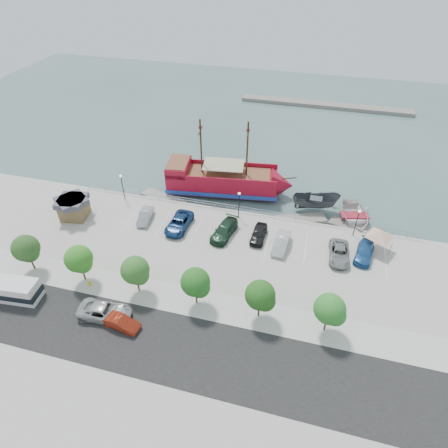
# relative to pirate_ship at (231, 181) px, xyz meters

# --- Properties ---
(ground) EXTENTS (160.00, 160.00, 0.00)m
(ground) POSITION_rel_pirate_ship_xyz_m (2.89, -13.85, -2.14)
(ground) COLOR #405955
(land_slab) EXTENTS (100.00, 58.00, 1.20)m
(land_slab) POSITION_rel_pirate_ship_xyz_m (2.89, -34.85, -1.74)
(land_slab) COLOR #ACA999
(land_slab) RESTS_ON ground
(street) EXTENTS (100.00, 8.00, 0.04)m
(street) POSITION_rel_pirate_ship_xyz_m (2.89, -29.85, -1.13)
(street) COLOR black
(street) RESTS_ON land_slab
(sidewalk) EXTENTS (100.00, 4.00, 0.05)m
(sidewalk) POSITION_rel_pirate_ship_xyz_m (2.89, -23.85, -1.13)
(sidewalk) COLOR beige
(sidewalk) RESTS_ON land_slab
(seawall_railing) EXTENTS (50.00, 0.06, 1.00)m
(seawall_railing) POSITION_rel_pirate_ship_xyz_m (2.89, -6.05, -0.62)
(seawall_railing) COLOR gray
(seawall_railing) RESTS_ON land_slab
(far_shore) EXTENTS (40.00, 3.00, 0.80)m
(far_shore) POSITION_rel_pirate_ship_xyz_m (12.89, 41.15, -1.74)
(far_shore) COLOR gray
(far_shore) RESTS_ON ground
(pirate_ship) EXTENTS (20.54, 8.06, 12.80)m
(pirate_ship) POSITION_rel_pirate_ship_xyz_m (0.00, 0.00, 0.00)
(pirate_ship) COLOR maroon
(pirate_ship) RESTS_ON ground
(patrol_boat) EXTENTS (7.44, 4.02, 2.73)m
(patrol_boat) POSITION_rel_pirate_ship_xyz_m (13.40, -1.53, -0.78)
(patrol_boat) COLOR #3F4147
(patrol_boat) RESTS_ON ground
(speedboat) EXTENTS (6.98, 8.65, 1.59)m
(speedboat) POSITION_rel_pirate_ship_xyz_m (19.16, -2.80, -1.35)
(speedboat) COLOR silver
(speedboat) RESTS_ON ground
(dock_west) EXTENTS (7.86, 4.25, 0.43)m
(dock_west) POSITION_rel_pirate_ship_xyz_m (-9.88, -4.65, -1.93)
(dock_west) COLOR gray
(dock_west) RESTS_ON ground
(dock_mid) EXTENTS (8.01, 5.02, 0.44)m
(dock_mid) POSITION_rel_pirate_ship_xyz_m (11.46, -4.65, -1.92)
(dock_mid) COLOR gray
(dock_mid) RESTS_ON ground
(dock_east) EXTENTS (7.00, 4.10, 0.39)m
(dock_east) POSITION_rel_pirate_ship_xyz_m (19.06, -4.65, -1.95)
(dock_east) COLOR gray
(dock_east) RESTS_ON ground
(shed) EXTENTS (4.33, 4.33, 3.11)m
(shed) POSITION_rel_pirate_ship_xyz_m (-19.98, -13.18, 0.51)
(shed) COLOR brown
(shed) RESTS_ON land_slab
(canopy_tent) EXTENTS (5.05, 5.05, 3.34)m
(canopy_tent) POSITION_rel_pirate_ship_xyz_m (21.74, -9.35, 1.76)
(canopy_tent) COLOR slate
(canopy_tent) RESTS_ON land_slab
(street_van) EXTENTS (5.93, 2.99, 1.61)m
(street_van) POSITION_rel_pirate_ship_xyz_m (-7.07, -28.14, -0.34)
(street_van) COLOR #AEAEAE
(street_van) RESTS_ON street
(street_sedan) EXTENTS (4.36, 2.04, 1.38)m
(street_sedan) POSITION_rel_pirate_ship_xyz_m (-4.82, -28.89, -0.45)
(street_sedan) COLOR maroon
(street_sedan) RESTS_ON street
(shuttle_bus) EXTENTS (7.19, 3.09, 2.46)m
(shuttle_bus) POSITION_rel_pirate_ship_xyz_m (-18.75, -28.35, 0.05)
(shuttle_bus) COLOR silver
(shuttle_bus) RESTS_ON street
(fire_hydrant) EXTENTS (0.28, 0.28, 0.81)m
(fire_hydrant) POSITION_rel_pirate_ship_xyz_m (-10.98, -24.65, -0.71)
(fire_hydrant) COLOR #E9BC05
(fire_hydrant) RESTS_ON sidewalk
(lamp_post_left) EXTENTS (0.36, 0.36, 4.28)m
(lamp_post_left) POSITION_rel_pirate_ship_xyz_m (-15.11, -7.35, 1.80)
(lamp_post_left) COLOR black
(lamp_post_left) RESTS_ON land_slab
(lamp_post_mid) EXTENTS (0.36, 0.36, 4.28)m
(lamp_post_mid) POSITION_rel_pirate_ship_xyz_m (2.89, -7.35, 1.80)
(lamp_post_mid) COLOR black
(lamp_post_mid) RESTS_ON land_slab
(lamp_post_right) EXTENTS (0.36, 0.36, 4.28)m
(lamp_post_right) POSITION_rel_pirate_ship_xyz_m (18.89, -7.35, 1.80)
(lamp_post_right) COLOR black
(lamp_post_right) RESTS_ON land_slab
(tree_a) EXTENTS (3.30, 3.20, 5.00)m
(tree_a) POSITION_rel_pirate_ship_xyz_m (-18.96, -23.93, 2.15)
(tree_a) COLOR #473321
(tree_a) RESTS_ON sidewalk
(tree_b) EXTENTS (3.30, 3.20, 5.00)m
(tree_b) POSITION_rel_pirate_ship_xyz_m (-11.96, -23.93, 2.15)
(tree_b) COLOR #473321
(tree_b) RESTS_ON sidewalk
(tree_c) EXTENTS (3.30, 3.20, 5.00)m
(tree_c) POSITION_rel_pirate_ship_xyz_m (-4.96, -23.93, 2.15)
(tree_c) COLOR #473321
(tree_c) RESTS_ON sidewalk
(tree_d) EXTENTS (3.30, 3.20, 5.00)m
(tree_d) POSITION_rel_pirate_ship_xyz_m (2.04, -23.93, 2.15)
(tree_d) COLOR #473321
(tree_d) RESTS_ON sidewalk
(tree_e) EXTENTS (3.30, 3.20, 5.00)m
(tree_e) POSITION_rel_pirate_ship_xyz_m (9.04, -23.93, 2.15)
(tree_e) COLOR #473321
(tree_e) RESTS_ON sidewalk
(tree_f) EXTENTS (3.30, 3.20, 5.00)m
(tree_f) POSITION_rel_pirate_ship_xyz_m (16.04, -23.93, 2.15)
(tree_f) COLOR #473321
(tree_f) RESTS_ON sidewalk
(parked_car_b) EXTENTS (2.09, 4.46, 1.41)m
(parked_car_b) POSITION_rel_pirate_ship_xyz_m (-9.85, -11.38, -0.44)
(parked_car_b) COLOR #A3A5AF
(parked_car_b) RESTS_ON land_slab
(parked_car_c) EXTENTS (2.88, 5.84, 1.60)m
(parked_car_c) POSITION_rel_pirate_ship_xyz_m (-4.58, -11.81, -0.35)
(parked_car_c) COLOR navy
(parked_car_c) RESTS_ON land_slab
(parked_car_d) EXTENTS (3.26, 5.91, 1.62)m
(parked_car_d) POSITION_rel_pirate_ship_xyz_m (1.91, -11.76, -0.33)
(parked_car_d) COLOR #1C3726
(parked_car_d) RESTS_ON land_slab
(parked_car_e) EXTENTS (1.95, 4.55, 1.53)m
(parked_car_e) POSITION_rel_pirate_ship_xyz_m (6.54, -11.23, -0.38)
(parked_car_e) COLOR black
(parked_car_e) RESTS_ON land_slab
(parked_car_f) EXTENTS (2.08, 4.93, 1.58)m
(parked_car_f) POSITION_rel_pirate_ship_xyz_m (9.72, -12.27, -0.35)
(parked_car_f) COLOR silver
(parked_car_f) RESTS_ON land_slab
(parked_car_g) EXTENTS (2.68, 5.36, 1.46)m
(parked_car_g) POSITION_rel_pirate_ship_xyz_m (17.07, -12.33, -0.41)
(parked_car_g) COLOR gray
(parked_car_g) RESTS_ON land_slab
(parked_car_h) EXTENTS (2.98, 5.31, 1.45)m
(parked_car_h) POSITION_rel_pirate_ship_xyz_m (20.16, -11.31, -0.42)
(parked_car_h) COLOR #225695
(parked_car_h) RESTS_ON land_slab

